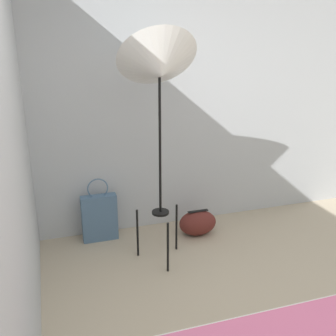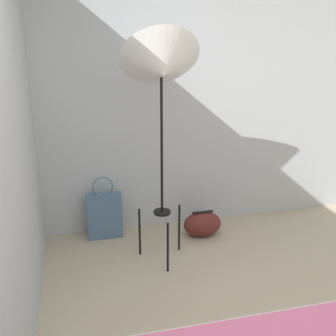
{
  "view_description": "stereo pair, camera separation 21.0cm",
  "coord_description": "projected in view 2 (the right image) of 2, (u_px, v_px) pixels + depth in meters",
  "views": [
    {
      "loc": [
        -1.19,
        -1.4,
        1.95
      ],
      "look_at": [
        -0.3,
        1.39,
        0.94
      ],
      "focal_mm": 42.0,
      "sensor_mm": 36.0,
      "label": 1
    },
    {
      "loc": [
        -0.99,
        -1.46,
        1.95
      ],
      "look_at": [
        -0.3,
        1.39,
        0.94
      ],
      "focal_mm": 42.0,
      "sensor_mm": 36.0,
      "label": 2
    }
  ],
  "objects": [
    {
      "name": "tote_bag",
      "position": [
        104.0,
        215.0,
        3.88
      ],
      "size": [
        0.34,
        0.1,
        0.65
      ],
      "color": "slate",
      "rests_on": "ground_plane"
    },
    {
      "name": "wall_side_left",
      "position": [
        10.0,
        146.0,
        2.39
      ],
      "size": [
        0.05,
        8.0,
        2.6
      ],
      "color": "#B7BCC1",
      "rests_on": "ground_plane"
    },
    {
      "name": "duffel_bag",
      "position": [
        202.0,
        224.0,
        3.95
      ],
      "size": [
        0.38,
        0.25,
        0.26
      ],
      "color": "#5B231E",
      "rests_on": "ground_plane"
    },
    {
      "name": "photo_umbrella",
      "position": [
        161.0,
        69.0,
        3.04
      ],
      "size": [
        0.65,
        0.59,
        2.01
      ],
      "color": "black",
      "rests_on": "ground_plane"
    },
    {
      "name": "wall_back",
      "position": [
        177.0,
        102.0,
        3.87
      ],
      "size": [
        8.0,
        0.05,
        2.6
      ],
      "color": "#B7BCC1",
      "rests_on": "ground_plane"
    }
  ]
}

